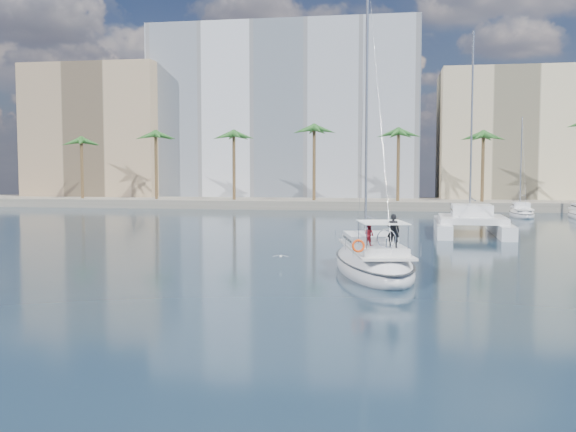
# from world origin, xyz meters

# --- Properties ---
(ground) EXTENTS (160.00, 160.00, 0.00)m
(ground) POSITION_xyz_m (0.00, 0.00, 0.00)
(ground) COLOR black
(ground) RESTS_ON ground
(quay) EXTENTS (120.00, 14.00, 1.20)m
(quay) POSITION_xyz_m (0.00, 61.00, 0.60)
(quay) COLOR gray
(quay) RESTS_ON ground
(building_modern) EXTENTS (42.00, 16.00, 28.00)m
(building_modern) POSITION_xyz_m (-12.00, 73.00, 14.00)
(building_modern) COLOR silver
(building_modern) RESTS_ON ground
(building_tan_left) EXTENTS (22.00, 14.00, 22.00)m
(building_tan_left) POSITION_xyz_m (-42.00, 69.00, 11.00)
(building_tan_left) COLOR tan
(building_tan_left) RESTS_ON ground
(building_beige) EXTENTS (20.00, 14.00, 20.00)m
(building_beige) POSITION_xyz_m (22.00, 70.00, 10.00)
(building_beige) COLOR beige
(building_beige) RESTS_ON ground
(palm_left) EXTENTS (3.60, 3.60, 12.30)m
(palm_left) POSITION_xyz_m (-34.00, 57.00, 10.28)
(palm_left) COLOR brown
(palm_left) RESTS_ON ground
(palm_centre) EXTENTS (3.60, 3.60, 12.30)m
(palm_centre) POSITION_xyz_m (0.00, 57.00, 10.28)
(palm_centre) COLOR brown
(palm_centre) RESTS_ON ground
(main_sloop) EXTENTS (6.11, 12.29, 17.48)m
(main_sloop) POSITION_xyz_m (4.23, 3.86, 0.53)
(main_sloop) COLOR silver
(main_sloop) RESTS_ON ground
(catamaran) EXTENTS (6.39, 12.12, 17.38)m
(catamaran) POSITION_xyz_m (11.84, 25.42, 1.14)
(catamaran) COLOR silver
(catamaran) RESTS_ON ground
(seagull) EXTENTS (0.93, 0.40, 0.17)m
(seagull) POSITION_xyz_m (-1.08, 5.38, 0.50)
(seagull) COLOR silver
(seagull) RESTS_ON ground
(moored_yacht_a) EXTENTS (3.37, 9.52, 11.90)m
(moored_yacht_a) POSITION_xyz_m (20.00, 47.00, 0.00)
(moored_yacht_a) COLOR silver
(moored_yacht_a) RESTS_ON ground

